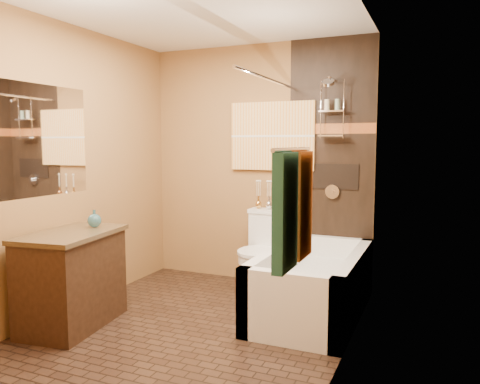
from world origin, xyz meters
The scene contains 23 objects.
floor centered at (0.00, 0.00, 0.00)m, with size 3.00×3.00×0.00m, color black.
wall_left centered at (-1.20, 0.00, 1.25)m, with size 0.02×3.00×2.50m, color olive.
wall_right centered at (1.20, 0.00, 1.25)m, with size 0.02×3.00×2.50m, color olive.
wall_back centered at (0.00, 1.50, 1.25)m, with size 2.40×0.02×2.50m, color olive.
wall_front centered at (0.00, -1.50, 1.25)m, with size 2.40×0.02×2.50m, color olive.
ceiling centered at (0.00, 0.00, 2.50)m, with size 3.00×3.00×0.00m, color silver.
alcove_tile_back centered at (0.78, 1.49, 1.25)m, with size 0.85×0.01×2.50m, color black.
alcove_tile_right centered at (1.19, 0.75, 1.25)m, with size 0.01×1.50×2.50m, color black.
mosaic_band_back centered at (0.78, 1.48, 1.62)m, with size 0.85×0.01×0.10m, color #993E1B.
mosaic_band_right centered at (1.18, 0.75, 1.62)m, with size 0.01×1.50×0.10m, color #993E1B.
alcove_niche centered at (0.80, 1.48, 1.15)m, with size 0.50×0.01×0.25m, color black.
shower_fixtures centered at (0.80, 1.38, 1.67)m, with size 0.24×0.33×1.16m.
curtain_rod centered at (0.40, 0.75, 2.02)m, with size 0.03×0.03×1.55m, color silver.
towel_bar centered at (1.15, -1.05, 1.45)m, with size 0.02×0.02×0.55m, color silver.
towel_teal centered at (1.16, -1.18, 1.18)m, with size 0.05×0.22×0.52m, color #1E5C64.
towel_rust centered at (1.16, -0.92, 1.18)m, with size 0.05×0.22×0.52m, color #91551A.
sunset_painting centered at (0.16, 1.48, 1.55)m, with size 0.90×0.04×0.70m, color orange.
vanity_mirror centered at (-1.19, -0.28, 1.50)m, with size 0.01×1.00×0.90m, color white.
bathtub centered at (0.80, 0.75, 0.22)m, with size 0.80×1.50×0.55m.
toilet centered at (0.16, 1.21, 0.40)m, with size 0.41×0.60×0.80m.
vanity centered at (-0.92, -0.28, 0.39)m, with size 0.64×0.94×0.77m.
teal_bottle centered at (-0.87, -0.04, 0.85)m, with size 0.12×0.12×0.18m, color #245F6C, non-canonical shape.
bud_vases centered at (0.16, 1.39, 0.96)m, with size 0.29×0.06×0.29m.
Camera 1 is at (1.78, -3.12, 1.48)m, focal length 35.00 mm.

